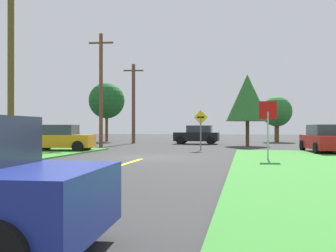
# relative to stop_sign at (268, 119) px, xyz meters

# --- Properties ---
(ground_plane) EXTENTS (120.00, 120.00, 0.00)m
(ground_plane) POSITION_rel_stop_sign_xyz_m (-5.67, 0.87, -1.85)
(ground_plane) COLOR #313131
(lane_stripe_center) EXTENTS (0.20, 14.00, 0.01)m
(lane_stripe_center) POSITION_rel_stop_sign_xyz_m (-5.67, -7.13, -1.84)
(lane_stripe_center) COLOR yellow
(lane_stripe_center) RESTS_ON ground
(stop_sign) EXTENTS (0.77, 0.15, 2.61)m
(stop_sign) POSITION_rel_stop_sign_xyz_m (0.00, 0.00, 0.00)
(stop_sign) COLOR #9EA0A8
(stop_sign) RESTS_ON ground
(car_on_crossroad) EXTENTS (2.27, 4.69, 1.62)m
(car_on_crossroad) POSITION_rel_stop_sign_xyz_m (3.47, 5.77, -1.04)
(car_on_crossroad) COLOR red
(car_on_crossroad) RESTS_ON ground
(parked_car_near_building) EXTENTS (4.03, 2.46, 1.62)m
(parked_car_near_building) POSITION_rel_stop_sign_xyz_m (-12.00, 4.32, -1.04)
(parked_car_near_building) COLOR orange
(parked_car_near_building) RESTS_ON ground
(car_approaching_junction) EXTENTS (3.90, 2.03, 1.62)m
(car_approaching_junction) POSITION_rel_stop_sign_xyz_m (-5.08, 16.21, -1.05)
(car_approaching_junction) COLOR black
(car_approaching_junction) RESTS_ON ground
(utility_pole_near) EXTENTS (1.78, 0.50, 8.94)m
(utility_pole_near) POSITION_rel_stop_sign_xyz_m (-10.89, -2.41, 2.76)
(utility_pole_near) COLOR brown
(utility_pole_near) RESTS_ON ground
(utility_pole_mid) EXTENTS (1.80, 0.27, 8.23)m
(utility_pole_mid) POSITION_rel_stop_sign_xyz_m (-11.18, 8.88, 2.42)
(utility_pole_mid) COLOR brown
(utility_pole_mid) RESTS_ON ground
(utility_pole_far) EXTENTS (1.79, 0.46, 7.19)m
(utility_pole_far) POSITION_rel_stop_sign_xyz_m (-10.90, 16.17, 1.86)
(utility_pole_far) COLOR brown
(utility_pole_far) RESTS_ON ground
(direction_sign) EXTENTS (0.90, 0.12, 2.56)m
(direction_sign) POSITION_rel_stop_sign_xyz_m (-3.74, 7.00, -0.26)
(direction_sign) COLOR slate
(direction_sign) RESTS_ON ground
(oak_tree_left) EXTENTS (3.05, 3.05, 4.59)m
(oak_tree_left) POSITION_rel_stop_sign_xyz_m (2.16, 22.57, 1.19)
(oak_tree_left) COLOR brown
(oak_tree_left) RESTS_ON ground
(pine_tree_center) EXTENTS (3.34, 3.34, 5.62)m
(pine_tree_center) POSITION_rel_stop_sign_xyz_m (-0.78, 13.34, 1.93)
(pine_tree_center) COLOR brown
(pine_tree_center) RESTS_ON ground
(oak_tree_right) EXTENTS (3.66, 3.66, 6.03)m
(oak_tree_right) POSITION_rel_stop_sign_xyz_m (-14.86, 19.90, 2.34)
(oak_tree_right) COLOR brown
(oak_tree_right) RESTS_ON ground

